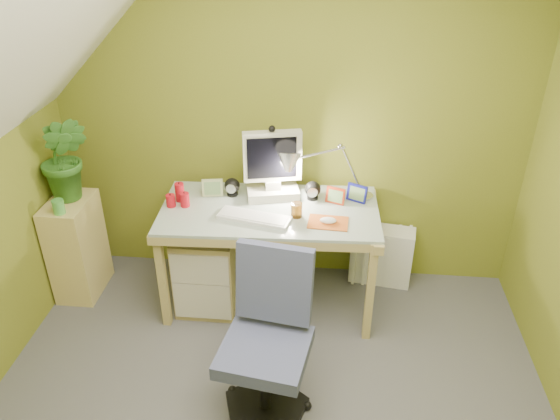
# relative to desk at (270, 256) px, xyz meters

# --- Properties ---
(wall_back) EXTENTS (3.20, 0.01, 2.40)m
(wall_back) POSITION_rel_desk_xyz_m (0.09, 0.42, 0.82)
(wall_back) COLOR olive
(wall_back) RESTS_ON floor
(desk) EXTENTS (1.43, 0.75, 0.75)m
(desk) POSITION_rel_desk_xyz_m (0.00, 0.00, 0.00)
(desk) COLOR tan
(desk) RESTS_ON floor
(monitor) EXTENTS (0.41, 0.29, 0.51)m
(monitor) POSITION_rel_desk_xyz_m (0.00, 0.18, 0.63)
(monitor) COLOR beige
(monitor) RESTS_ON desk
(speaker_left) EXTENTS (0.11, 0.11, 0.12)m
(speaker_left) POSITION_rel_desk_xyz_m (-0.27, 0.16, 0.44)
(speaker_left) COLOR black
(speaker_left) RESTS_ON desk
(speaker_right) EXTENTS (0.12, 0.12, 0.13)m
(speaker_right) POSITION_rel_desk_xyz_m (0.27, 0.16, 0.44)
(speaker_right) COLOR black
(speaker_right) RESTS_ON desk
(keyboard) EXTENTS (0.48, 0.24, 0.02)m
(keyboard) POSITION_rel_desk_xyz_m (-0.08, -0.14, 0.39)
(keyboard) COLOR white
(keyboard) RESTS_ON desk
(mousepad) EXTENTS (0.26, 0.19, 0.01)m
(mousepad) POSITION_rel_desk_xyz_m (0.38, -0.14, 0.38)
(mousepad) COLOR #B7551C
(mousepad) RESTS_ON desk
(mouse) EXTENTS (0.11, 0.08, 0.04)m
(mouse) POSITION_rel_desk_xyz_m (0.38, -0.14, 0.39)
(mouse) COLOR white
(mouse) RESTS_ON mousepad
(amber_tumbler) EXTENTS (0.08, 0.08, 0.09)m
(amber_tumbler) POSITION_rel_desk_xyz_m (0.18, -0.08, 0.42)
(amber_tumbler) COLOR #8C5514
(amber_tumbler) RESTS_ON desk
(candle_cluster) EXTENTS (0.17, 0.15, 0.13)m
(candle_cluster) POSITION_rel_desk_xyz_m (-0.60, 0.01, 0.44)
(candle_cluster) COLOR red
(candle_cluster) RESTS_ON desk
(photo_frame_red) EXTENTS (0.12, 0.06, 0.11)m
(photo_frame_red) POSITION_rel_desk_xyz_m (0.42, 0.12, 0.43)
(photo_frame_red) COLOR #B12E12
(photo_frame_red) RESTS_ON desk
(photo_frame_blue) EXTENTS (0.13, 0.08, 0.12)m
(photo_frame_blue) POSITION_rel_desk_xyz_m (0.56, 0.16, 0.43)
(photo_frame_blue) COLOR navy
(photo_frame_blue) RESTS_ON desk
(photo_frame_green) EXTENTS (0.14, 0.04, 0.12)m
(photo_frame_green) POSITION_rel_desk_xyz_m (-0.40, 0.14, 0.43)
(photo_frame_green) COLOR #ADBC81
(photo_frame_green) RESTS_ON desk
(desk_lamp) EXTENTS (0.57, 0.30, 0.58)m
(desk_lamp) POSITION_rel_desk_xyz_m (0.45, 0.18, 0.67)
(desk_lamp) COLOR silver
(desk_lamp) RESTS_ON desk
(side_ledge) EXTENTS (0.27, 0.42, 0.73)m
(side_ledge) POSITION_rel_desk_xyz_m (-1.36, -0.00, -0.01)
(side_ledge) COLOR #D4BD6F
(side_ledge) RESTS_ON floor
(potted_plant) EXTENTS (0.33, 0.27, 0.60)m
(potted_plant) POSITION_rel_desk_xyz_m (-1.34, 0.05, 0.65)
(potted_plant) COLOR #316923
(potted_plant) RESTS_ON side_ledge
(green_cup) EXTENTS (0.09, 0.09, 0.10)m
(green_cup) POSITION_rel_desk_xyz_m (-1.34, -0.15, 0.40)
(green_cup) COLOR #4DA243
(green_cup) RESTS_ON side_ledge
(task_chair) EXTENTS (0.58, 0.58, 0.92)m
(task_chair) POSITION_rel_desk_xyz_m (0.08, -0.97, 0.08)
(task_chair) COLOR #43496E
(task_chair) RESTS_ON floor
(radiator) EXTENTS (0.46, 0.24, 0.44)m
(radiator) POSITION_rel_desk_xyz_m (0.78, 0.32, -0.16)
(radiator) COLOR white
(radiator) RESTS_ON floor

